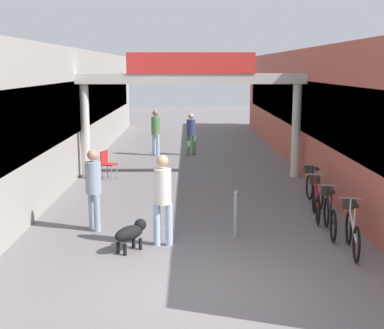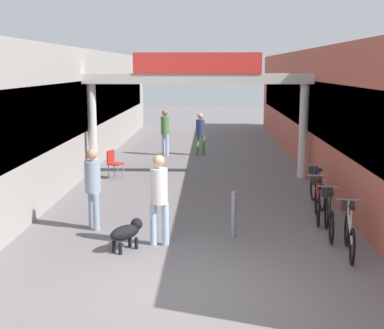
{
  "view_description": "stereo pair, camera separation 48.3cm",
  "coord_description": "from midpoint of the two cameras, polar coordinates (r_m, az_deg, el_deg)",
  "views": [
    {
      "loc": [
        -0.09,
        -7.93,
        3.47
      ],
      "look_at": [
        0.0,
        3.97,
        1.3
      ],
      "focal_mm": 50.0,
      "sensor_mm": 36.0,
      "label": 1
    },
    {
      "loc": [
        0.4,
        -7.93,
        3.47
      ],
      "look_at": [
        0.0,
        3.97,
        1.3
      ],
      "focal_mm": 50.0,
      "sensor_mm": 36.0,
      "label": 2
    }
  ],
  "objects": [
    {
      "name": "pedestrian_companion",
      "position": [
        11.64,
        -9.37,
        -2.01
      ],
      "size": [
        0.48,
        0.48,
        1.76
      ],
      "color": "#8C9EB2",
      "rests_on": "ground_plane"
    },
    {
      "name": "bicycle_blue_farthest",
      "position": [
        14.07,
        14.13,
        -2.44
      ],
      "size": [
        0.46,
        1.69,
        0.98
      ],
      "color": "black",
      "rests_on": "ground_plane"
    },
    {
      "name": "pedestrian_elderly_walking",
      "position": [
        21.29,
        -2.24,
        3.79
      ],
      "size": [
        0.48,
        0.48,
        1.81
      ],
      "color": "#A5BFE0",
      "rests_on": "ground_plane"
    },
    {
      "name": "bicycle_black_second",
      "position": [
        11.67,
        15.53,
        -5.13
      ],
      "size": [
        0.46,
        1.68,
        0.98
      ],
      "color": "black",
      "rests_on": "ground_plane"
    },
    {
      "name": "storefront_right",
      "position": [
        19.62,
        16.57,
        5.71
      ],
      "size": [
        3.0,
        26.0,
        4.06
      ],
      "color": "#B25142",
      "rests_on": "ground_plane"
    },
    {
      "name": "bicycle_red_third",
      "position": [
        12.78,
        14.28,
        -3.73
      ],
      "size": [
        0.46,
        1.68,
        0.98
      ],
      "color": "black",
      "rests_on": "ground_plane"
    },
    {
      "name": "arcade_sign_gateway",
      "position": [
        16.84,
        1.39,
        7.9
      ],
      "size": [
        7.4,
        0.47,
        3.92
      ],
      "color": "beige",
      "rests_on": "ground_plane"
    },
    {
      "name": "storefront_left",
      "position": [
        19.7,
        -13.62,
        5.87
      ],
      "size": [
        3.0,
        26.0,
        4.06
      ],
      "color": "#9E9993",
      "rests_on": "ground_plane"
    },
    {
      "name": "pedestrian_carrying_crate",
      "position": [
        21.25,
        1.54,
        3.55
      ],
      "size": [
        0.39,
        0.36,
        1.68
      ],
      "color": "#4C7F47",
      "rests_on": "ground_plane"
    },
    {
      "name": "dog_on_leash",
      "position": [
        10.38,
        -5.59,
        -7.15
      ],
      "size": [
        0.69,
        0.78,
        0.57
      ],
      "color": "black",
      "rests_on": "ground_plane"
    },
    {
      "name": "bollard_post_metal",
      "position": [
        11.08,
        5.72,
        -5.25
      ],
      "size": [
        0.1,
        0.1,
        0.99
      ],
      "color": "gray",
      "rests_on": "ground_plane"
    },
    {
      "name": "bicycle_silver_nearest",
      "position": [
        10.64,
        17.68,
        -6.75
      ],
      "size": [
        0.46,
        1.68,
        0.98
      ],
      "color": "black",
      "rests_on": "ground_plane"
    },
    {
      "name": "pedestrian_with_dog",
      "position": [
        10.44,
        -2.2,
        -3.11
      ],
      "size": [
        0.39,
        0.36,
        1.81
      ],
      "color": "#A5BFE0",
      "rests_on": "ground_plane"
    },
    {
      "name": "ground_plane",
      "position": [
        8.66,
        0.74,
        -13.31
      ],
      "size": [
        80.0,
        80.0,
        0.0
      ],
      "primitive_type": "plane",
      "color": "slate"
    },
    {
      "name": "cafe_chair_red_nearer",
      "position": [
        17.0,
        -7.57,
        0.32
      ],
      "size": [
        0.52,
        0.52,
        0.89
      ],
      "color": "gray",
      "rests_on": "ground_plane"
    }
  ]
}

